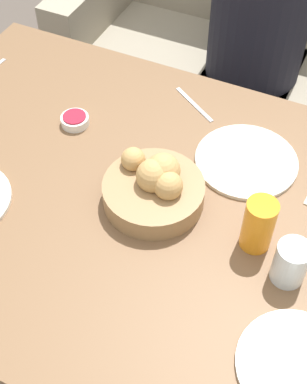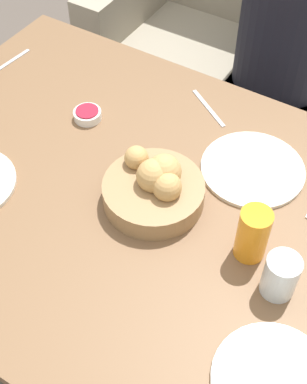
{
  "view_description": "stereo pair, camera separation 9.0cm",
  "coord_description": "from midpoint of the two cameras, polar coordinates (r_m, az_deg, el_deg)",
  "views": [
    {
      "loc": [
        0.3,
        -0.7,
        1.68
      ],
      "look_at": [
        -0.04,
        0.01,
        0.76
      ],
      "focal_mm": 50.0,
      "sensor_mm": 36.0,
      "label": 1
    },
    {
      "loc": [
        0.37,
        -0.66,
        1.68
      ],
      "look_at": [
        -0.04,
        0.01,
        0.76
      ],
      "focal_mm": 50.0,
      "sensor_mm": 36.0,
      "label": 2
    }
  ],
  "objects": [
    {
      "name": "bread_basket",
      "position": [
        1.21,
        2.27,
        0.47
      ],
      "size": [
        0.23,
        0.23,
        0.12
      ],
      "color": "#99754C",
      "rests_on": "dining_table"
    },
    {
      "name": "plate_near_right",
      "position": [
        1.05,
        15.28,
        -19.08
      ],
      "size": [
        0.23,
        0.23,
        0.01
      ],
      "color": "silver",
      "rests_on": "dining_table"
    },
    {
      "name": "water_tumbler",
      "position": [
        1.1,
        15.71,
        -8.71
      ],
      "size": [
        0.07,
        0.07,
        0.1
      ],
      "color": "silver",
      "rests_on": "dining_table"
    },
    {
      "name": "ground_plane",
      "position": [
        1.85,
        2.32,
        -16.15
      ],
      "size": [
        10.0,
        10.0,
        0.0
      ],
      "primitive_type": "plane",
      "color": "#564C44"
    },
    {
      "name": "dining_table",
      "position": [
        1.29,
        3.21,
        -4.29
      ],
      "size": [
        1.52,
        0.98,
        0.73
      ],
      "color": "brown",
      "rests_on": "ground_plane"
    },
    {
      "name": "juice_glass",
      "position": [
        1.12,
        12.81,
        -4.51
      ],
      "size": [
        0.07,
        0.07,
        0.13
      ],
      "color": "orange",
      "rests_on": "dining_table"
    },
    {
      "name": "jam_bowl_berry",
      "position": [
        1.43,
        -5.26,
        8.17
      ],
      "size": [
        0.07,
        0.07,
        0.03
      ],
      "color": "white",
      "rests_on": "dining_table"
    },
    {
      "name": "seated_person",
      "position": [
        2.03,
        14.98,
        13.73
      ],
      "size": [
        0.35,
        0.45,
        1.27
      ],
      "color": "#23232D",
      "rests_on": "ground_plane"
    },
    {
      "name": "plate_far_center",
      "position": [
        1.33,
        12.46,
        2.35
      ],
      "size": [
        0.25,
        0.25,
        0.01
      ],
      "color": "silver",
      "rests_on": "dining_table"
    },
    {
      "name": "spoon_coffee",
      "position": [
        1.67,
        -13.16,
        13.55
      ],
      "size": [
        0.02,
        0.12,
        0.0
      ],
      "color": "#B7B7BC",
      "rests_on": "dining_table"
    },
    {
      "name": "knife_silver",
      "position": [
        1.47,
        7.65,
        8.81
      ],
      "size": [
        0.14,
        0.1,
        0.0
      ],
      "color": "#B7B7BC",
      "rests_on": "dining_table"
    }
  ]
}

